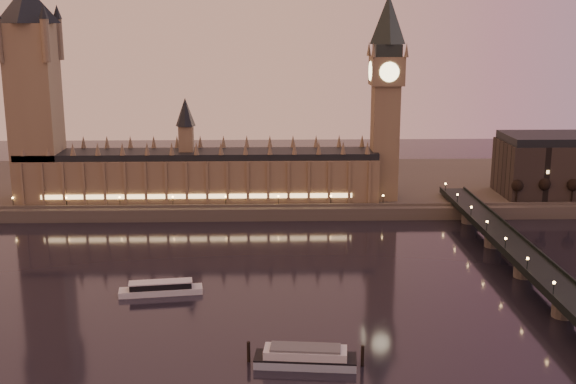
# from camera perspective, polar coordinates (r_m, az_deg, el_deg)

# --- Properties ---
(ground) EXTENTS (700.00, 700.00, 0.00)m
(ground) POSITION_cam_1_polar(r_m,az_deg,el_deg) (256.35, -0.42, -8.37)
(ground) COLOR black
(ground) RESTS_ON ground
(far_embankment) EXTENTS (560.00, 130.00, 6.00)m
(far_embankment) POSITION_cam_1_polar(r_m,az_deg,el_deg) (414.92, 3.27, 0.52)
(far_embankment) COLOR #423D35
(far_embankment) RESTS_ON ground
(palace_of_westminster) EXTENTS (180.00, 26.62, 52.00)m
(palace_of_westminster) POSITION_cam_1_polar(r_m,az_deg,el_deg) (368.23, -7.06, 1.77)
(palace_of_westminster) COLOR brown
(palace_of_westminster) RESTS_ON ground
(victoria_tower) EXTENTS (31.68, 31.68, 118.00)m
(victoria_tower) POSITION_cam_1_polar(r_m,az_deg,el_deg) (378.37, -19.51, 8.17)
(victoria_tower) COLOR brown
(victoria_tower) RESTS_ON ground
(big_ben) EXTENTS (17.68, 17.68, 104.00)m
(big_ben) POSITION_cam_1_polar(r_m,az_deg,el_deg) (365.22, 7.77, 8.36)
(big_ben) COLOR brown
(big_ben) RESTS_ON ground
(westminster_bridge) EXTENTS (13.20, 260.00, 15.30)m
(westminster_bridge) POSITION_cam_1_polar(r_m,az_deg,el_deg) (271.92, 19.40, -6.63)
(westminster_bridge) COLOR black
(westminster_bridge) RESTS_ON ground
(bare_tree_0) EXTENTS (5.76, 5.76, 11.72)m
(bare_tree_0) POSITION_cam_1_polar(r_m,az_deg,el_deg) (377.77, 17.91, 0.43)
(bare_tree_0) COLOR black
(bare_tree_0) RESTS_ON ground
(bare_tree_1) EXTENTS (5.76, 5.76, 11.72)m
(bare_tree_1) POSITION_cam_1_polar(r_m,az_deg,el_deg) (382.21, 19.72, 0.44)
(bare_tree_1) COLOR black
(bare_tree_1) RESTS_ON ground
(bare_tree_2) EXTENTS (5.76, 5.76, 11.72)m
(bare_tree_2) POSITION_cam_1_polar(r_m,az_deg,el_deg) (387.03, 21.48, 0.45)
(bare_tree_2) COLOR black
(bare_tree_2) RESTS_ON ground
(cruise_boat_a) EXTENTS (29.96, 10.14, 4.70)m
(cruise_boat_a) POSITION_cam_1_polar(r_m,az_deg,el_deg) (263.21, -10.01, -7.51)
(cruise_boat_a) COLOR silver
(cruise_boat_a) RESTS_ON ground
(moored_barge) EXTENTS (33.13, 11.06, 6.11)m
(moored_barge) POSITION_cam_1_polar(r_m,az_deg,el_deg) (208.61, 1.38, -12.90)
(moored_barge) COLOR #99AEC3
(moored_barge) RESTS_ON ground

